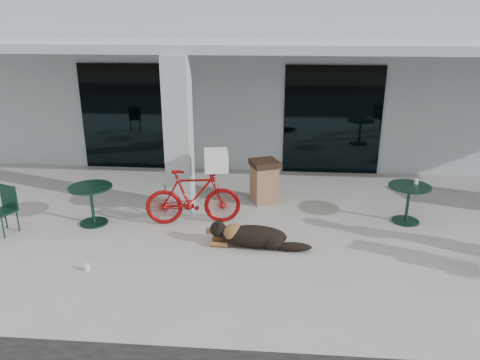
# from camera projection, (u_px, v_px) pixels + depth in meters

# --- Properties ---
(ground) EXTENTS (80.00, 80.00, 0.00)m
(ground) POSITION_uv_depth(u_px,v_px,m) (245.00, 267.00, 7.51)
(ground) COLOR #A5A49C
(ground) RESTS_ON ground
(building) EXTENTS (22.00, 7.00, 4.50)m
(building) POSITION_uv_depth(u_px,v_px,m) (265.00, 68.00, 14.75)
(building) COLOR #A7B6BD
(building) RESTS_ON ground
(storefront_glass_left) EXTENTS (2.80, 0.06, 2.70)m
(storefront_glass_left) POSITION_uv_depth(u_px,v_px,m) (135.00, 117.00, 11.99)
(storefront_glass_left) COLOR black
(storefront_glass_left) RESTS_ON ground
(storefront_glass_right) EXTENTS (2.40, 0.06, 2.70)m
(storefront_glass_right) POSITION_uv_depth(u_px,v_px,m) (332.00, 121.00, 11.60)
(storefront_glass_right) COLOR black
(storefront_glass_right) RESTS_ON ground
(column) EXTENTS (0.50, 0.50, 3.12)m
(column) POSITION_uv_depth(u_px,v_px,m) (179.00, 136.00, 9.27)
(column) COLOR #A7B6BD
(column) RESTS_ON ground
(overhang) EXTENTS (22.00, 2.80, 0.18)m
(overhang) POSITION_uv_depth(u_px,v_px,m) (258.00, 46.00, 9.82)
(overhang) COLOR #A7B6BD
(overhang) RESTS_ON column
(bicycle) EXTENTS (1.88, 0.81, 1.09)m
(bicycle) POSITION_uv_depth(u_px,v_px,m) (193.00, 197.00, 8.90)
(bicycle) COLOR maroon
(bicycle) RESTS_ON ground
(laundry_basket) EXTENTS (0.52, 0.65, 0.35)m
(laundry_basket) POSITION_uv_depth(u_px,v_px,m) (216.00, 160.00, 8.70)
(laundry_basket) COLOR white
(laundry_basket) RESTS_ON bicycle
(dog) EXTENTS (1.37, 0.50, 0.45)m
(dog) POSITION_uv_depth(u_px,v_px,m) (253.00, 235.00, 8.08)
(dog) COLOR black
(dog) RESTS_ON ground
(cup_near_dog) EXTENTS (0.09, 0.09, 0.11)m
(cup_near_dog) POSITION_uv_depth(u_px,v_px,m) (87.00, 268.00, 7.37)
(cup_near_dog) COLOR white
(cup_near_dog) RESTS_ON ground
(cafe_table_near) EXTENTS (1.05, 1.05, 0.77)m
(cafe_table_near) POSITION_uv_depth(u_px,v_px,m) (92.00, 205.00, 8.95)
(cafe_table_near) COLOR #113226
(cafe_table_near) RESTS_ON ground
(cafe_chair_near) EXTENTS (0.53, 0.55, 0.88)m
(cafe_chair_near) POSITION_uv_depth(u_px,v_px,m) (2.00, 211.00, 8.52)
(cafe_chair_near) COLOR #113226
(cafe_chair_near) RESTS_ON ground
(cafe_table_far) EXTENTS (0.86, 0.86, 0.75)m
(cafe_table_far) POSITION_uv_depth(u_px,v_px,m) (408.00, 204.00, 9.03)
(cafe_table_far) COLOR #113226
(cafe_table_far) RESTS_ON ground
(cup_on_table) EXTENTS (0.08, 0.08, 0.10)m
(cup_on_table) POSITION_uv_depth(u_px,v_px,m) (416.00, 181.00, 8.98)
(cup_on_table) COLOR white
(cup_on_table) RESTS_ON cafe_table_far
(trash_receptacle) EXTENTS (0.71, 0.71, 0.93)m
(trash_receptacle) POSITION_uv_depth(u_px,v_px,m) (264.00, 181.00, 9.97)
(trash_receptacle) COLOR #896247
(trash_receptacle) RESTS_ON ground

